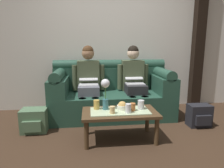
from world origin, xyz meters
TOP-DOWN VIEW (x-y plane):
  - ground_plane at (0.00, 0.00)m, footprint 14.00×14.00m
  - back_wall_patterned at (0.00, 1.70)m, footprint 6.00×0.12m
  - timber_pillar at (1.77, 1.58)m, footprint 0.20×0.20m
  - couch at (-0.00, 1.17)m, footprint 2.04×0.88m
  - person_left at (-0.40, 1.17)m, footprint 0.56×0.67m
  - person_right at (0.40, 1.17)m, footprint 0.56×0.67m
  - coffee_table at (0.00, 0.21)m, footprint 0.96×0.50m
  - flower_vase at (-0.18, 0.28)m, footprint 0.11×0.11m
  - snack_bowl at (0.04, 0.26)m, footprint 0.14×0.14m
  - cup_near_left at (-0.29, 0.30)m, footprint 0.08×0.08m
  - cup_near_right at (-0.11, 0.11)m, footprint 0.06×0.06m
  - cup_far_center at (0.16, 0.19)m, footprint 0.07×0.07m
  - cup_far_left at (0.09, 0.11)m, footprint 0.07×0.07m
  - cup_far_right at (0.28, 0.24)m, footprint 0.08×0.08m
  - backpack_right at (1.28, 0.50)m, footprint 0.33×0.25m
  - backpack_left at (-1.18, 0.59)m, footprint 0.35×0.31m

SIDE VIEW (x-z plane):
  - ground_plane at x=0.00m, z-range 0.00..0.00m
  - backpack_right at x=1.28m, z-range 0.00..0.33m
  - backpack_left at x=-1.18m, z-range 0.00..0.33m
  - coffee_table at x=0.00m, z-range 0.14..0.54m
  - couch at x=0.00m, z-range -0.11..0.86m
  - snack_bowl at x=0.04m, z-range 0.38..0.50m
  - cup_near_right at x=-0.11m, z-range 0.40..0.49m
  - cup_far_center at x=0.16m, z-range 0.40..0.50m
  - cup_far_left at x=0.09m, z-range 0.40..0.51m
  - cup_far_right at x=0.28m, z-range 0.40..0.52m
  - cup_near_left at x=-0.29m, z-range 0.40..0.52m
  - flower_vase at x=-0.18m, z-range 0.45..0.85m
  - person_left at x=-0.40m, z-range 0.05..1.27m
  - person_right at x=0.40m, z-range 0.05..1.27m
  - back_wall_patterned at x=0.00m, z-range 0.00..2.90m
  - timber_pillar at x=1.77m, z-range 0.00..2.90m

